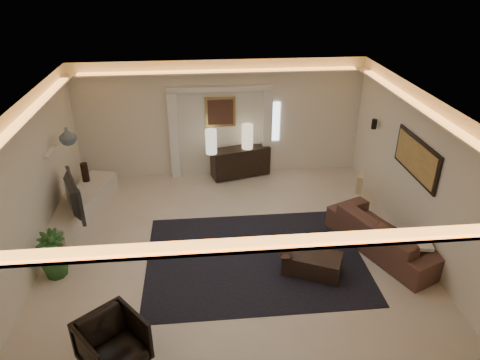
{
  "coord_description": "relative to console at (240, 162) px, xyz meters",
  "views": [
    {
      "loc": [
        -0.52,
        -6.78,
        5.08
      ],
      "look_at": [
        0.2,
        0.6,
        1.25
      ],
      "focal_mm": 32.89,
      "sensor_mm": 36.0,
      "label": 1
    }
  ],
  "objects": [
    {
      "name": "floor",
      "position": [
        -0.47,
        -3.25,
        -0.4
      ],
      "size": [
        7.0,
        7.0,
        0.0
      ],
      "primitive_type": "plane",
      "color": "beige",
      "rests_on": "ground"
    },
    {
      "name": "ceiling",
      "position": [
        -0.47,
        -3.25,
        2.5
      ],
      "size": [
        7.0,
        7.0,
        0.0
      ],
      "primitive_type": "plane",
      "rotation": [
        3.14,
        0.0,
        0.0
      ],
      "color": "white",
      "rests_on": "ground"
    },
    {
      "name": "wall_back",
      "position": [
        -0.47,
        0.25,
        1.05
      ],
      "size": [
        7.0,
        0.0,
        7.0
      ],
      "primitive_type": "plane",
      "rotation": [
        1.57,
        0.0,
        0.0
      ],
      "color": "beige",
      "rests_on": "ground"
    },
    {
      "name": "wall_front",
      "position": [
        -0.47,
        -6.75,
        1.05
      ],
      "size": [
        7.0,
        0.0,
        7.0
      ],
      "primitive_type": "plane",
      "rotation": [
        -1.57,
        0.0,
        0.0
      ],
      "color": "beige",
      "rests_on": "ground"
    },
    {
      "name": "wall_left",
      "position": [
        -3.97,
        -3.25,
        1.05
      ],
      "size": [
        0.0,
        7.0,
        7.0
      ],
      "primitive_type": "plane",
      "rotation": [
        1.57,
        0.0,
        1.57
      ],
      "color": "beige",
      "rests_on": "ground"
    },
    {
      "name": "wall_right",
      "position": [
        3.03,
        -3.25,
        1.05
      ],
      "size": [
        0.0,
        7.0,
        7.0
      ],
      "primitive_type": "plane",
      "rotation": [
        1.57,
        0.0,
        -1.57
      ],
      "color": "beige",
      "rests_on": "ground"
    },
    {
      "name": "cove_soffit",
      "position": [
        -0.47,
        -3.25,
        2.22
      ],
      "size": [
        7.0,
        7.0,
        0.04
      ],
      "primitive_type": "cube",
      "color": "silver",
      "rests_on": "ceiling"
    },
    {
      "name": "daylight_slit",
      "position": [
        0.88,
        0.23,
        0.95
      ],
      "size": [
        0.25,
        0.03,
        1.0
      ],
      "primitive_type": "cube",
      "color": "white",
      "rests_on": "wall_back"
    },
    {
      "name": "area_rug",
      "position": [
        -0.07,
        -3.45,
        -0.39
      ],
      "size": [
        4.0,
        3.0,
        0.01
      ],
      "primitive_type": "cube",
      "color": "black",
      "rests_on": "ground"
    },
    {
      "name": "pilaster_left",
      "position": [
        -1.62,
        0.15,
        0.7
      ],
      "size": [
        0.22,
        0.2,
        2.2
      ],
      "primitive_type": "cube",
      "color": "silver",
      "rests_on": "ground"
    },
    {
      "name": "pilaster_right",
      "position": [
        0.68,
        0.15,
        0.7
      ],
      "size": [
        0.22,
        0.2,
        2.2
      ],
      "primitive_type": "cube",
      "color": "silver",
      "rests_on": "ground"
    },
    {
      "name": "alcove_header",
      "position": [
        -0.47,
        0.15,
        1.85
      ],
      "size": [
        2.52,
        0.2,
        0.12
      ],
      "primitive_type": "cube",
      "color": "silver",
      "rests_on": "wall_back"
    },
    {
      "name": "painting_frame",
      "position": [
        -0.47,
        0.22,
        1.25
      ],
      "size": [
        0.74,
        0.04,
        0.74
      ],
      "primitive_type": "cube",
      "color": "tan",
      "rests_on": "wall_back"
    },
    {
      "name": "painting_canvas",
      "position": [
        -0.47,
        0.19,
        1.25
      ],
      "size": [
        0.62,
        0.02,
        0.62
      ],
      "primitive_type": "cube",
      "color": "#4C2D1E",
      "rests_on": "wall_back"
    },
    {
      "name": "art_panel_frame",
      "position": [
        3.0,
        -2.95,
        1.3
      ],
      "size": [
        0.04,
        1.64,
        0.74
      ],
      "primitive_type": "cube",
      "color": "black",
      "rests_on": "wall_right"
    },
    {
      "name": "art_panel_gold",
      "position": [
        2.98,
        -2.95,
        1.3
      ],
      "size": [
        0.02,
        1.5,
        0.62
      ],
      "primitive_type": "cube",
      "color": "tan",
      "rests_on": "wall_right"
    },
    {
      "name": "wall_sconce",
      "position": [
        2.91,
        -1.05,
        1.28
      ],
      "size": [
        0.12,
        0.12,
        0.22
      ],
      "primitive_type": "cylinder",
      "color": "black",
      "rests_on": "wall_right"
    },
    {
      "name": "wall_niche",
      "position": [
        -3.91,
        -1.85,
        1.25
      ],
      "size": [
        0.1,
        0.55,
        0.04
      ],
      "primitive_type": "cube",
      "color": "silver",
      "rests_on": "wall_left"
    },
    {
      "name": "console",
      "position": [
        0.0,
        0.0,
        0.0
      ],
      "size": [
        1.53,
        0.81,
        0.73
      ],
      "primitive_type": "cube",
      "rotation": [
        0.0,
        0.0,
        0.26
      ],
      "color": "black",
      "rests_on": "ground"
    },
    {
      "name": "lamp_left",
      "position": [
        -0.73,
        -0.23,
        0.69
      ],
      "size": [
        0.33,
        0.33,
        0.6
      ],
      "primitive_type": "cylinder",
      "rotation": [
        0.0,
        0.0,
        -0.28
      ],
      "color": "white",
      "rests_on": "console"
    },
    {
      "name": "lamp_right",
      "position": [
        0.17,
        0.0,
        0.69
      ],
      "size": [
        0.35,
        0.35,
        0.61
      ],
      "primitive_type": "cylinder",
      "rotation": [
        0.0,
        0.0,
        0.35
      ],
      "color": "#FFEBBC",
      "rests_on": "console"
    },
    {
      "name": "media_ledge",
      "position": [
        -3.62,
        -1.56,
        -0.18
      ],
      "size": [
        1.23,
        2.58,
        0.47
      ],
      "primitive_type": "cube",
      "rotation": [
        0.0,
        0.0,
        -0.25
      ],
      "color": "beige",
      "rests_on": "ground"
    },
    {
      "name": "tv",
      "position": [
        -3.62,
        -2.22,
        0.42
      ],
      "size": [
        1.26,
        0.66,
        0.74
      ],
      "primitive_type": "imported",
      "rotation": [
        0.0,
        0.0,
        1.97
      ],
      "color": "black",
      "rests_on": "media_ledge"
    },
    {
      "name": "figurine",
      "position": [
        -3.62,
        -0.83,
        0.24
      ],
      "size": [
        0.2,
        0.2,
        0.43
      ],
      "primitive_type": "cylinder",
      "rotation": [
        0.0,
        0.0,
        0.29
      ],
      "color": "black",
      "rests_on": "media_ledge"
    },
    {
      "name": "ginger_jar",
      "position": [
        -3.62,
        -1.56,
        1.44
      ],
      "size": [
        0.44,
        0.44,
        0.35
      ],
      "primitive_type": "imported",
      "rotation": [
        0.0,
        0.0,
        -0.43
      ],
      "color": "slate",
      "rests_on": "wall_niche"
    },
    {
      "name": "plant",
      "position": [
        -3.62,
        -3.58,
        0.04
      ],
      "size": [
        0.56,
        0.56,
        0.88
      ],
      "primitive_type": "imported",
      "rotation": [
        0.0,
        0.0,
        0.14
      ],
      "color": "#235221",
      "rests_on": "ground"
    },
    {
      "name": "sofa",
      "position": [
        2.43,
        -3.42,
        -0.05
      ],
      "size": [
        2.55,
        1.8,
        0.69
      ],
      "primitive_type": "imported",
      "rotation": [
        0.0,
        0.0,
        1.98
      ],
      "color": "#592D19",
      "rests_on": "ground"
    },
    {
      "name": "throw_blanket",
      "position": [
        2.68,
        -3.96,
        0.15
      ],
      "size": [
        0.67,
        0.59,
        0.06
      ],
      "primitive_type": "cube",
      "rotation": [
        0.0,
        0.0,
        -0.19
      ],
      "color": "white",
      "rests_on": "sofa"
    },
    {
      "name": "throw_pillow",
      "position": [
        2.51,
        -1.67,
        0.15
      ],
      "size": [
        0.28,
        0.42,
        0.41
      ],
      "primitive_type": "cube",
      "rotation": [
        0.0,
        0.0,
        -0.43
      ],
      "color": "tan",
      "rests_on": "sofa"
    },
    {
      "name": "coffee_table",
      "position": [
        0.89,
        -3.96,
        -0.2
      ],
      "size": [
        1.12,
        0.9,
        0.37
      ],
      "primitive_type": "cube",
      "rotation": [
        0.0,
        0.0,
        -0.43
      ],
      "color": "black",
      "rests_on": "ground"
    },
    {
      "name": "bowl",
      "position": [
        0.4,
        -3.97,
        0.04
      ],
      "size": [
        0.28,
        0.28,
        0.06
      ],
      "primitive_type": "imported",
      "rotation": [
        0.0,
        0.0,
        0.08
      ],
      "color": "black",
      "rests_on": "coffee_table"
    },
    {
      "name": "magazine",
      "position": [
        1.38,
        -3.69,
        0.02
      ],
      "size": [
        0.26,
        0.2,
        0.03
      ],
      "primitive_type": "cube",
      "rotation": [
        0.0,
        0.0,
        -0.1
      ],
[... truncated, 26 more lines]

